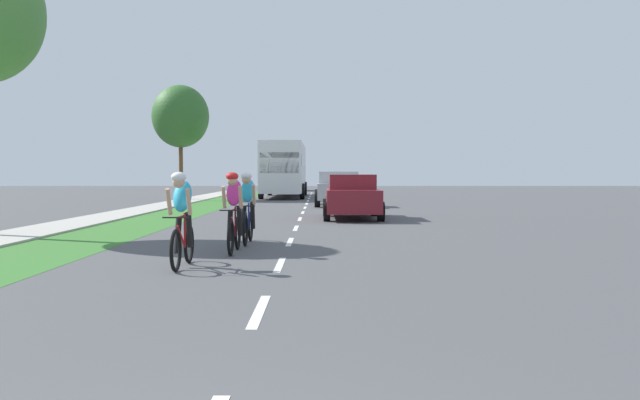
{
  "coord_description": "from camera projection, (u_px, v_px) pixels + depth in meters",
  "views": [
    {
      "loc": [
        0.68,
        -2.01,
        1.55
      ],
      "look_at": [
        0.62,
        16.45,
        0.81
      ],
      "focal_mm": 36.76,
      "sensor_mm": 36.0,
      "label": 1
    }
  ],
  "objects": [
    {
      "name": "grass_verge",
      "position": [
        159.0,
        219.0,
        22.07
      ],
      "size": [
        2.33,
        70.0,
        0.01
      ],
      "primitive_type": "cube",
      "color": "#38722D",
      "rests_on": "ground_plane"
    },
    {
      "name": "suv_blue",
      "position": [
        296.0,
        180.0,
        59.59
      ],
      "size": [
        2.15,
        4.7,
        1.79
      ],
      "color": "#23389E",
      "rests_on": "ground_plane"
    },
    {
      "name": "street_tree_far",
      "position": [
        183.0,
        117.0,
        38.41
      ],
      "size": [
        3.33,
        3.33,
        6.74
      ],
      "color": "brown",
      "rests_on": "ground_plane"
    },
    {
      "name": "pickup_silver",
      "position": [
        340.0,
        189.0,
        31.51
      ],
      "size": [
        2.22,
        5.1,
        1.64
      ],
      "color": "#A5A8AD",
      "rests_on": "ground_plane"
    },
    {
      "name": "cyclist_trailing",
      "position": [
        236.0,
        211.0,
        12.79
      ],
      "size": [
        0.42,
        1.72,
        1.58
      ],
      "color": "black",
      "rests_on": "ground_plane"
    },
    {
      "name": "sedan_maroon",
      "position": [
        354.0,
        196.0,
        22.61
      ],
      "size": [
        1.98,
        4.3,
        1.52
      ],
      "color": "maroon",
      "rests_on": "ground_plane"
    },
    {
      "name": "sidewalk_concrete",
      "position": [
        100.0,
        219.0,
        22.08
      ],
      "size": [
        1.71,
        70.0,
        0.1
      ],
      "primitive_type": "cube",
      "color": "#B2ADA3",
      "rests_on": "ground_plane"
    },
    {
      "name": "lane_markings_center",
      "position": [
        305.0,
        212.0,
        26.05
      ],
      "size": [
        0.12,
        54.07,
        0.01
      ],
      "color": "white",
      "rests_on": "ground_plane"
    },
    {
      "name": "cyclist_distant",
      "position": [
        250.0,
        207.0,
        14.43
      ],
      "size": [
        0.42,
        1.72,
        1.58
      ],
      "color": "black",
      "rests_on": "ground_plane"
    },
    {
      "name": "bus_white",
      "position": [
        287.0,
        167.0,
        43.33
      ],
      "size": [
        2.78,
        11.6,
        3.48
      ],
      "color": "silver",
      "rests_on": "ground_plane"
    },
    {
      "name": "cyclist_lead",
      "position": [
        185.0,
        219.0,
        10.78
      ],
      "size": [
        0.42,
        1.72,
        1.58
      ],
      "color": "black",
      "rests_on": "ground_plane"
    },
    {
      "name": "ground_plane",
      "position": [
        302.0,
        220.0,
        22.05
      ],
      "size": [
        120.0,
        120.0,
        0.0
      ],
      "primitive_type": "plane",
      "color": "#4C4C4F"
    }
  ]
}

